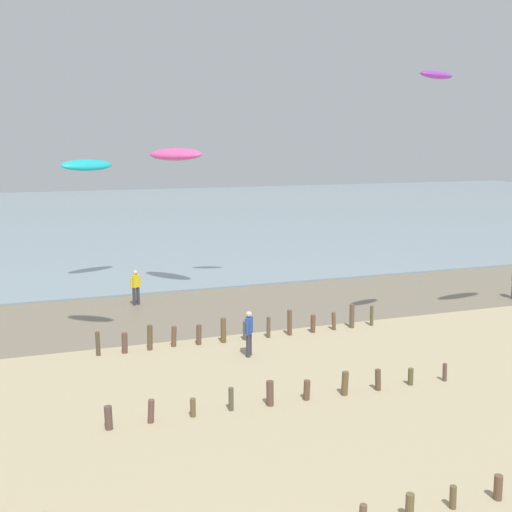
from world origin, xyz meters
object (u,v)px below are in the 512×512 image
Objects in this scene: kite_aloft_2 at (175,154)px; person_mid_beach at (136,286)px; kite_aloft_1 at (436,75)px; kite_aloft_4 at (87,165)px; person_right_flank at (249,332)px.

person_mid_beach is at bearing -88.42° from kite_aloft_2.
kite_aloft_4 is (-12.02, 14.05, -3.75)m from kite_aloft_1.
kite_aloft_4 is (-1.62, 5.41, 5.62)m from person_mid_beach.
person_right_flank is 0.57× the size of kite_aloft_4.
person_mid_beach and person_right_flank have the same top height.
person_right_flank is at bearing -33.61° from kite_aloft_2.
person_right_flank is at bearing -18.56° from kite_aloft_1.
kite_aloft_1 is at bearing -73.22° from kite_aloft_4.
person_right_flank is (2.85, -8.72, 0.00)m from person_mid_beach.
kite_aloft_1 reaches higher than kite_aloft_4.
person_right_flank is 12.30m from kite_aloft_2.
kite_aloft_4 reaches higher than person_mid_beach.
kite_aloft_2 is at bearing 92.07° from person_right_flank.
kite_aloft_2 is (2.46, 1.87, 6.23)m from person_mid_beach.
person_mid_beach is 6.96m from kite_aloft_2.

